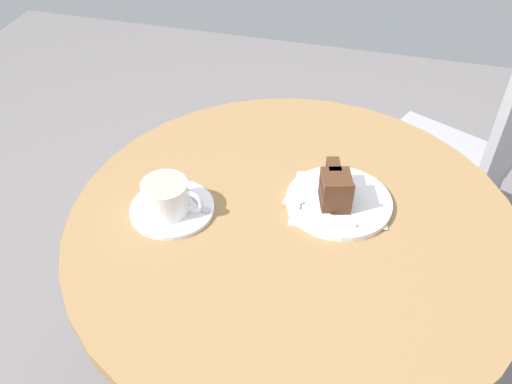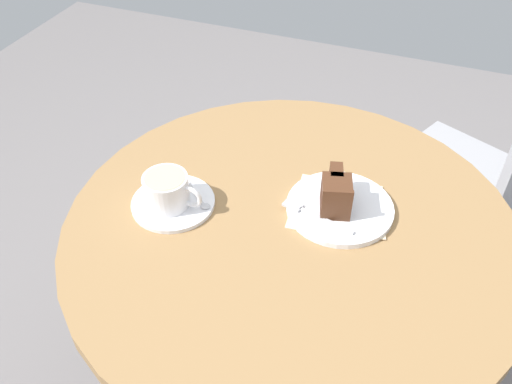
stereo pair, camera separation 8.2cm
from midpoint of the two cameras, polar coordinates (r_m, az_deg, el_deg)
name	(u,v)px [view 2 (the right image)]	position (r m, az deg, el deg)	size (l,w,h in m)	color
cafe_table	(289,261)	(1.13, 5.59, -7.37)	(0.88, 0.88, 0.73)	olive
saucer	(173,203)	(1.08, -6.57, -1.20)	(0.17, 0.17, 0.01)	white
coffee_cup	(167,190)	(1.05, -7.14, 0.11)	(0.12, 0.09, 0.07)	white
teaspoon	(200,199)	(1.08, -3.75, -0.77)	(0.08, 0.07, 0.00)	#B7B7BC
cake_plate	(340,208)	(1.08, 10.96, -1.69)	(0.21, 0.21, 0.01)	white
cake_slice	(336,194)	(1.05, 10.63, -0.29)	(0.07, 0.11, 0.07)	#381E14
fork	(310,213)	(1.05, 7.90, -2.28)	(0.15, 0.05, 0.00)	#B7B7BC
napkin	(340,208)	(1.09, 10.93, -1.70)	(0.20, 0.18, 0.00)	beige
cafe_chair	(495,163)	(1.66, 25.19, 2.73)	(0.51, 0.51, 0.91)	#9E9EA3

